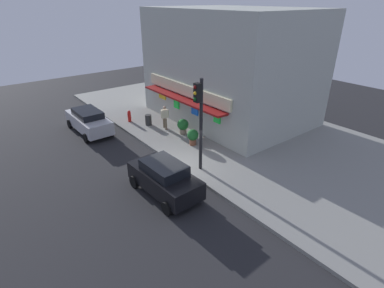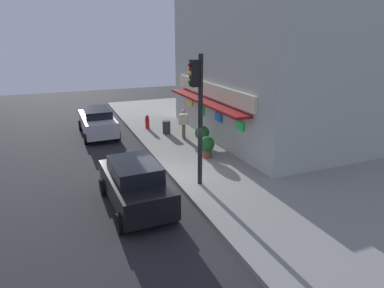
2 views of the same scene
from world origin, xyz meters
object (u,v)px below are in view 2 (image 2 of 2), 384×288
object	(u,v)px
parked_car_black	(135,184)
potted_plant_by_window	(202,134)
pedestrian	(184,123)
potted_plant_by_doorway	(207,145)
parked_car_silver	(98,121)
fire_hydrant	(147,122)
trash_can	(166,127)
traffic_light	(198,104)

from	to	relation	value
parked_car_black	potted_plant_by_window	bearing A→B (deg)	136.15
pedestrian	potted_plant_by_doorway	distance (m)	3.37
potted_plant_by_window	parked_car_silver	size ratio (longest dim) A/B	0.23
potted_plant_by_doorway	pedestrian	bearing A→B (deg)	178.56
fire_hydrant	pedestrian	xyz separation A→B (m)	(2.82, 1.37, 0.49)
fire_hydrant	pedestrian	size ratio (longest dim) A/B	0.53
fire_hydrant	trash_can	world-z (taller)	fire_hydrant
traffic_light	parked_car_black	bearing A→B (deg)	-78.00
pedestrian	parked_car_black	bearing A→B (deg)	-33.48
trash_can	pedestrian	size ratio (longest dim) A/B	0.47
fire_hydrant	pedestrian	world-z (taller)	pedestrian
fire_hydrant	potted_plant_by_doorway	bearing A→B (deg)	11.81
fire_hydrant	trash_can	xyz separation A→B (m)	(1.52, 0.77, -0.03)
fire_hydrant	potted_plant_by_window	xyz separation A→B (m)	(4.37, 1.83, 0.18)
potted_plant_by_window	parked_car_black	bearing A→B (deg)	-43.85
traffic_light	pedestrian	world-z (taller)	traffic_light
fire_hydrant	parked_car_silver	bearing A→B (deg)	-96.00
fire_hydrant	parked_car_black	distance (m)	9.79
traffic_light	pedestrian	bearing A→B (deg)	164.02
traffic_light	parked_car_silver	xyz separation A→B (m)	(-9.10, -2.66, -2.54)
trash_can	parked_car_silver	xyz separation A→B (m)	(-1.84, -3.77, 0.29)
trash_can	potted_plant_by_window	size ratio (longest dim) A/B	0.73
pedestrian	potted_plant_by_window	world-z (taller)	pedestrian
potted_plant_by_doorway	parked_car_silver	bearing A→B (deg)	-146.54
potted_plant_by_window	parked_car_black	xyz separation A→B (m)	(4.97, -4.77, 0.09)
potted_plant_by_window	parked_car_black	world-z (taller)	parked_car_black
parked_car_silver	parked_car_black	distance (m)	9.65
trash_can	potted_plant_by_window	distance (m)	3.05
trash_can	potted_plant_by_doorway	size ratio (longest dim) A/B	0.75
fire_hydrant	parked_car_black	xyz separation A→B (m)	(9.34, -2.93, 0.27)
trash_can	parked_car_silver	world-z (taller)	parked_car_silver
parked_car_black	traffic_light	bearing A→B (deg)	102.00
trash_can	parked_car_black	world-z (taller)	parked_car_black
traffic_light	potted_plant_by_doorway	world-z (taller)	traffic_light
traffic_light	potted_plant_by_window	bearing A→B (deg)	153.83
pedestrian	parked_car_silver	bearing A→B (deg)	-125.67
fire_hydrant	trash_can	size ratio (longest dim) A/B	1.12
fire_hydrant	potted_plant_by_doorway	xyz separation A→B (m)	(6.17, 1.29, 0.18)
trash_can	pedestrian	world-z (taller)	pedestrian
fire_hydrant	potted_plant_by_window	distance (m)	4.75
pedestrian	potted_plant_by_window	bearing A→B (deg)	16.52
parked_car_silver	parked_car_black	xyz separation A→B (m)	(9.65, 0.06, 0.01)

